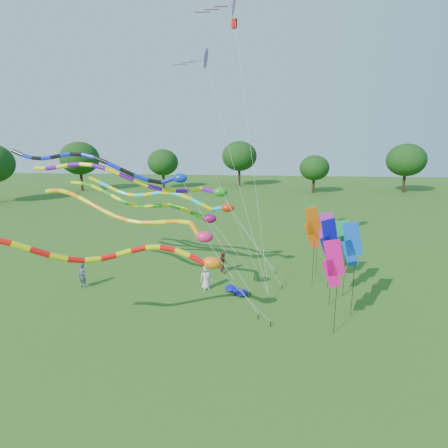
# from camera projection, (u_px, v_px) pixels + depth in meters

# --- Properties ---
(ground) EXTENTS (160.00, 160.00, 0.00)m
(ground) POSITION_uv_depth(u_px,v_px,m) (220.00, 333.00, 18.98)
(ground) COLOR #275717
(ground) RESTS_ON ground
(tree_ring) EXTENTS (122.59, 119.75, 9.68)m
(tree_ring) POSITION_uv_depth(u_px,v_px,m) (182.00, 249.00, 13.95)
(tree_ring) COLOR #382314
(tree_ring) RESTS_ON ground
(tube_kite_red) EXTENTS (12.23, 4.39, 6.27)m
(tube_kite_red) POSITION_uv_depth(u_px,v_px,m) (136.00, 256.00, 17.47)
(tube_kite_red) COLOR black
(tube_kite_red) RESTS_ON ground
(tube_kite_orange) EXTENTS (14.37, 5.04, 6.98)m
(tube_kite_orange) POSITION_uv_depth(u_px,v_px,m) (139.00, 217.00, 22.57)
(tube_kite_orange) COLOR black
(tube_kite_orange) RESTS_ON ground
(tube_kite_purple) EXTENTS (15.71, 1.39, 8.78)m
(tube_kite_purple) POSITION_uv_depth(u_px,v_px,m) (149.00, 181.00, 23.31)
(tube_kite_purple) COLOR black
(tube_kite_purple) RESTS_ON ground
(tube_kite_blue) EXTENTS (15.66, 1.81, 9.45)m
(tube_kite_blue) POSITION_uv_depth(u_px,v_px,m) (112.00, 167.00, 23.03)
(tube_kite_blue) COLOR black
(tube_kite_blue) RESTS_ON ground
(tube_kite_cyan) EXTENTS (13.77, 1.65, 7.27)m
(tube_kite_cyan) POSITION_uv_depth(u_px,v_px,m) (176.00, 199.00, 26.85)
(tube_kite_cyan) COLOR black
(tube_kite_cyan) RESTS_ON ground
(tube_kite_green) EXTENTS (14.01, 3.13, 6.96)m
(tube_kite_green) POSITION_uv_depth(u_px,v_px,m) (157.00, 206.00, 27.07)
(tube_kite_green) COLOR black
(tube_kite_green) RESTS_ON ground
(delta_kite_high_a) EXTENTS (4.81, 3.86, 18.14)m
(delta_kite_high_a) POSITION_uv_depth(u_px,v_px,m) (233.00, 4.00, 21.93)
(delta_kite_high_a) COLOR black
(delta_kite_high_a) RESTS_ON ground
(delta_kite_high_c) EXTENTS (7.14, 7.84, 17.17)m
(delta_kite_high_c) POSITION_uv_depth(u_px,v_px,m) (205.00, 58.00, 26.55)
(delta_kite_high_c) COLOR black
(delta_kite_high_c) RESTS_ON ground
(banner_pole_blue_a) EXTENTS (1.15, 0.35, 5.28)m
(banner_pole_blue_a) POSITION_uv_depth(u_px,v_px,m) (329.00, 240.00, 21.17)
(banner_pole_blue_a) COLOR black
(banner_pole_blue_a) RESTS_ON ground
(banner_pole_magenta_a) EXTENTS (1.16, 0.16, 4.96)m
(banner_pole_magenta_a) POSITION_uv_depth(u_px,v_px,m) (333.00, 264.00, 18.16)
(banner_pole_magenta_a) COLOR black
(banner_pole_magenta_a) RESTS_ON ground
(banner_pole_violet) EXTENTS (1.14, 0.37, 5.07)m
(banner_pole_violet) POSITION_uv_depth(u_px,v_px,m) (327.00, 232.00, 23.89)
(banner_pole_violet) COLOR black
(banner_pole_violet) RESTS_ON ground
(banner_pole_red) EXTENTS (1.16, 0.18, 4.47)m
(banner_pole_red) POSITION_uv_depth(u_px,v_px,m) (315.00, 231.00, 26.32)
(banner_pole_red) COLOR black
(banner_pole_red) RESTS_ON ground
(banner_pole_blue_b) EXTENTS (1.14, 0.37, 5.39)m
(banner_pole_blue_b) POSITION_uv_depth(u_px,v_px,m) (352.00, 244.00, 19.91)
(banner_pole_blue_b) COLOR black
(banner_pole_blue_b) RESTS_ON ground
(banner_pole_green) EXTENTS (1.16, 0.08, 4.90)m
(banner_pole_green) POSITION_uv_depth(u_px,v_px,m) (343.00, 240.00, 22.67)
(banner_pole_green) COLOR black
(banner_pole_green) RESTS_ON ground
(banner_pole_orange) EXTENTS (1.11, 0.49, 5.38)m
(banner_pole_orange) POSITION_uv_depth(u_px,v_px,m) (312.00, 226.00, 24.13)
(banner_pole_orange) COLOR black
(banner_pole_orange) RESTS_ON ground
(blue_nylon_heap) EXTENTS (0.97, 1.43, 0.48)m
(blue_nylon_heap) POSITION_uv_depth(u_px,v_px,m) (234.00, 289.00, 23.91)
(blue_nylon_heap) COLOR #0B129A
(blue_nylon_heap) RESTS_ON ground
(person_a) EXTENTS (0.94, 0.81, 1.63)m
(person_a) POSITION_uv_depth(u_px,v_px,m) (206.00, 277.00, 24.27)
(person_a) COLOR beige
(person_a) RESTS_ON ground
(person_b) EXTENTS (0.73, 0.62, 1.69)m
(person_b) POSITION_uv_depth(u_px,v_px,m) (82.00, 275.00, 24.51)
(person_b) COLOR #444860
(person_b) RESTS_ON ground
(person_c) EXTENTS (0.90, 0.96, 1.58)m
(person_c) POSITION_uv_depth(u_px,v_px,m) (223.00, 262.00, 27.33)
(person_c) COLOR brown
(person_c) RESTS_ON ground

